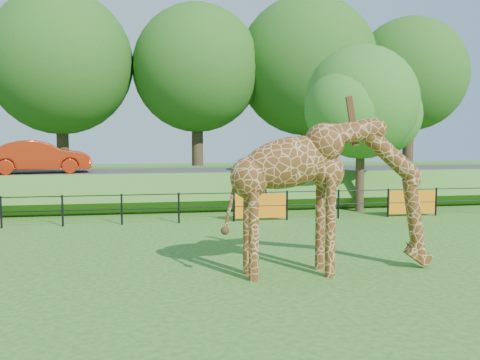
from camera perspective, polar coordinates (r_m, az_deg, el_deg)
The scene contains 9 objects.
ground at distance 11.57m, azimuth -4.12°, elevation -11.24°, with size 90.00×90.00×0.00m, color #295E17.
giraffe at distance 12.43m, azimuth 9.78°, elevation -1.65°, with size 5.06×0.93×3.61m, color #583112, non-canonical shape.
perimeter_fence at distance 19.27m, azimuth -6.55°, elevation -2.97°, with size 28.07×0.10×1.10m, color black, non-canonical shape.
embankment at distance 26.69m, azimuth -7.50°, elevation -0.51°, with size 40.00×9.00×1.30m, color #295E17.
road at distance 25.14m, azimuth -7.38°, elevation 0.77°, with size 40.00×5.00×0.12m, color #333235.
car_red at distance 25.54m, azimuth -20.64°, elevation 2.34°, with size 1.56×4.46×1.47m, color red.
visitor at distance 21.00m, azimuth 2.18°, elevation -1.54°, with size 0.60×0.39×1.63m, color black.
tree_east at distance 22.45m, azimuth 13.00°, elevation 7.62°, with size 5.40×4.71×6.76m.
bg_tree_line at distance 33.41m, azimuth -4.81°, elevation 11.89°, with size 37.30×8.80×11.82m.
Camera 1 is at (-1.10, -11.04, 3.26)m, focal length 40.00 mm.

